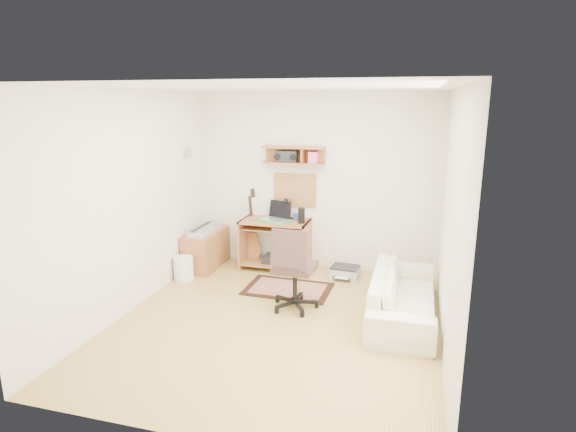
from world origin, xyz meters
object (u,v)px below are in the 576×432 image
(cabinet, at_px, (206,249))
(sofa, at_px, (404,288))
(printer, at_px, (345,271))
(task_chair, at_px, (295,267))
(desk, at_px, (275,245))

(cabinet, height_order, sofa, sofa)
(printer, bearing_deg, cabinet, -171.41)
(task_chair, relative_size, printer, 2.66)
(sofa, bearing_deg, printer, 37.31)
(desk, xyz_separation_m, sofa, (1.91, -1.17, -0.02))
(desk, bearing_deg, sofa, -31.54)
(cabinet, xyz_separation_m, printer, (2.11, 0.12, -0.19))
(desk, bearing_deg, task_chair, -63.42)
(printer, distance_m, sofa, 1.42)
(desk, distance_m, printer, 1.11)
(printer, height_order, sofa, sofa)
(printer, bearing_deg, task_chair, -104.13)
(task_chair, distance_m, sofa, 1.29)
(task_chair, xyz_separation_m, sofa, (1.28, 0.10, -0.17))
(task_chair, bearing_deg, printer, 73.19)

